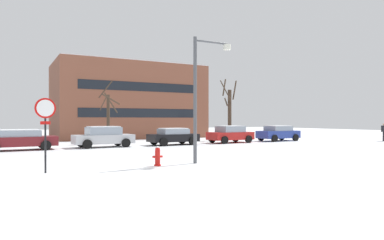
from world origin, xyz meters
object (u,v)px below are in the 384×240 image
street_lamp (202,86)px  parked_car_silver (103,137)px  fire_hydrant (158,156)px  parked_car_red (230,134)px  parked_car_maroon (20,139)px  pedestrian_crossing (384,131)px  parked_car_black (173,136)px  stop_sign (45,120)px  parked_car_blue (278,133)px

street_lamp → parked_car_silver: street_lamp is taller
fire_hydrant → parked_car_red: 15.81m
parked_car_maroon → pedestrian_crossing: bearing=-9.6°
street_lamp → pedestrian_crossing: bearing=15.2°
fire_hydrant → street_lamp: bearing=1.1°
street_lamp → parked_car_silver: 11.76m
parked_car_maroon → parked_car_silver: (5.41, -0.00, 0.06)m
street_lamp → pedestrian_crossing: street_lamp is taller
parked_car_black → stop_sign: bearing=-133.4°
parked_car_maroon → parked_car_red: 16.24m
parked_car_maroon → parked_car_red: bearing=-1.0°
street_lamp → parked_car_red: size_ratio=1.46×
street_lamp → parked_car_red: 14.55m
fire_hydrant → parked_car_blue: bearing=33.6°
parked_car_maroon → parked_car_silver: 5.41m
fire_hydrant → parked_car_black: (5.88, 11.04, 0.26)m
parked_car_blue → pedestrian_crossing: size_ratio=2.46×
street_lamp → parked_car_blue: street_lamp is taller
fire_hydrant → parked_car_black: parked_car_black is taller
fire_hydrant → street_lamp: street_lamp is taller
stop_sign → fire_hydrant: bearing=-1.7°
stop_sign → parked_car_black: 15.07m
stop_sign → street_lamp: street_lamp is taller
stop_sign → parked_car_black: (10.32, 10.91, -1.27)m
parked_car_blue → pedestrian_crossing: 9.70m
parked_car_maroon → parked_car_blue: 21.65m
street_lamp → parked_car_red: street_lamp is taller
stop_sign → parked_car_maroon: size_ratio=0.62×
street_lamp → fire_hydrant: bearing=-178.9°
parked_car_maroon → street_lamp: bearing=-57.7°
street_lamp → stop_sign: bearing=179.2°
parked_car_maroon → parked_car_silver: parked_car_silver is taller
stop_sign → fire_hydrant: size_ratio=3.29×
fire_hydrant → parked_car_red: bearing=44.4°
fire_hydrant → parked_car_maroon: bearing=113.5°
parked_car_blue → parked_car_black: bearing=-179.7°
parked_car_red → fire_hydrant: bearing=-135.6°
stop_sign → parked_car_silver: 12.29m
stop_sign → pedestrian_crossing: stop_sign is taller
fire_hydrant → parked_car_maroon: (-4.94, 11.34, 0.28)m
parked_car_silver → parked_car_black: bearing=-3.2°
street_lamp → parked_car_black: size_ratio=1.46×
parked_car_maroon → pedestrian_crossing: (30.04, -5.09, 0.27)m
parked_car_silver → parked_car_black: (5.41, -0.30, -0.08)m
parked_car_maroon → parked_car_silver: bearing=-0.0°
stop_sign → parked_car_black: size_ratio=0.71×
parked_car_maroon → parked_car_blue: (21.64, -0.24, 0.04)m
parked_car_maroon → pedestrian_crossing: size_ratio=2.73×
pedestrian_crossing → stop_sign: bearing=-168.3°
parked_car_red → pedestrian_crossing: pedestrian_crossing is taller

